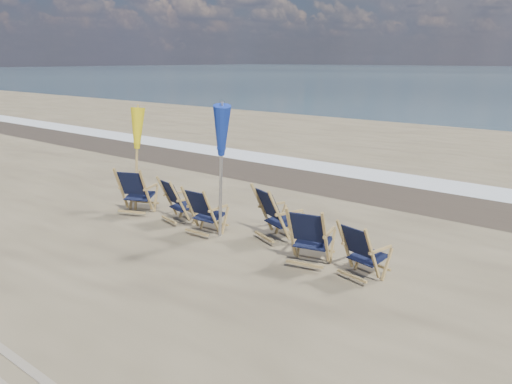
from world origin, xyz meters
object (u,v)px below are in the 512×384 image
Objects in this scene: beach_chair_3 at (279,218)px; beach_chair_4 at (325,240)px; beach_chair_2 at (211,214)px; umbrella_yellow at (135,134)px; beach_chair_1 at (180,203)px; beach_chair_0 at (146,192)px; umbrella_blue at (220,135)px; beach_chair_5 at (372,256)px.

beach_chair_4 is (1.14, -0.39, -0.02)m from beach_chair_3.
umbrella_yellow reaches higher than beach_chair_2.
beach_chair_1 is 0.94× the size of beach_chair_4.
beach_chair_0 reaches higher than beach_chair_2.
beach_chair_2 is 0.94× the size of beach_chair_4.
umbrella_blue reaches higher than beach_chair_0.
beach_chair_0 is 0.48× the size of umbrella_yellow.
beach_chair_4 is at bearing 9.10° from beach_chair_5.
beach_chair_0 is at bearing -6.00° from beach_chair_2.
umbrella_blue is (2.14, -0.09, 1.37)m from beach_chair_0.
umbrella_yellow is at bearing -10.94° from beach_chair_2.
beach_chair_4 is (3.22, -0.05, 0.03)m from beach_chair_1.
beach_chair_1 is at bearing -10.11° from umbrella_yellow.
umbrella_blue reaches higher than beach_chair_5.
beach_chair_2 is (1.94, -0.13, -0.04)m from beach_chair_0.
beach_chair_0 is at bearing -23.94° from umbrella_yellow.
beach_chair_2 is 2.30m from beach_chair_4.
beach_chair_0 is at bearing 12.09° from beach_chair_1.
umbrella_blue reaches higher than umbrella_yellow.
umbrella_yellow is at bearing -17.35° from beach_chair_4.
umbrella_yellow is (-5.60, 0.38, 1.16)m from beach_chair_5.
beach_chair_3 is (2.07, 0.34, 0.04)m from beach_chair_1.
beach_chair_0 is 1.02m from beach_chair_1.
beach_chair_3 is 1.71m from umbrella_blue.
beach_chair_1 is (1.02, -0.03, -0.04)m from beach_chair_0.
beach_chair_1 is 0.43× the size of umbrella_yellow.
beach_chair_5 is at bearing 163.16° from beach_chair_4.
beach_chair_0 is at bearing 177.70° from umbrella_blue.
beach_chair_4 reaches higher than beach_chair_2.
beach_chair_0 is at bearing -14.40° from beach_chair_4.
beach_chair_5 is 0.37× the size of umbrella_blue.
umbrella_blue is at bearing 11.83° from beach_chair_5.
beach_chair_0 is 1.94m from beach_chair_2.
beach_chair_3 reaches higher than beach_chair_1.
beach_chair_1 is 1.99m from umbrella_yellow.
beach_chair_1 is at bearing 177.00° from umbrella_blue.
beach_chair_4 is 0.79m from beach_chair_5.
umbrella_yellow is at bearing 172.79° from umbrella_blue.
umbrella_blue is at bearing 44.21° from beach_chair_3.
umbrella_blue is (0.20, 0.04, 1.41)m from beach_chair_2.
beach_chair_4 is 2.51m from umbrella_blue.
beach_chair_2 is 3.08m from beach_chair_5.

